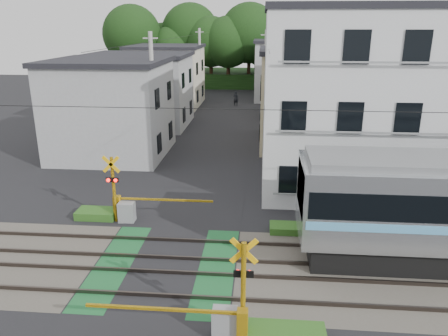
# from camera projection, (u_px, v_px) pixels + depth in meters

# --- Properties ---
(ground) EXTENTS (120.00, 120.00, 0.00)m
(ground) POSITION_uv_depth(u_px,v_px,m) (165.00, 266.00, 15.95)
(ground) COLOR black
(track_bed) EXTENTS (120.00, 120.00, 0.14)m
(track_bed) POSITION_uv_depth(u_px,v_px,m) (165.00, 265.00, 15.94)
(track_bed) COLOR #47423A
(track_bed) RESTS_ON ground
(crossing_signal_near) EXTENTS (4.74, 0.65, 3.09)m
(crossing_signal_near) POSITION_uv_depth(u_px,v_px,m) (228.00, 317.00, 12.06)
(crossing_signal_near) COLOR #FFB90D
(crossing_signal_near) RESTS_ON ground
(crossing_signal_far) EXTENTS (4.74, 0.65, 3.09)m
(crossing_signal_far) POSITION_uv_depth(u_px,v_px,m) (125.00, 206.00, 19.40)
(crossing_signal_far) COLOR #FFB90D
(crossing_signal_far) RESTS_ON ground
(apartment_block) EXTENTS (10.20, 8.36, 9.30)m
(apartment_block) POSITION_uv_depth(u_px,v_px,m) (360.00, 100.00, 22.77)
(apartment_block) COLOR silver
(apartment_block) RESTS_ON ground
(houses_row) EXTENTS (22.07, 31.35, 6.80)m
(houses_row) POSITION_uv_depth(u_px,v_px,m) (228.00, 84.00, 39.43)
(houses_row) COLOR #A2A4A7
(houses_row) RESTS_ON ground
(tree_hill) EXTENTS (40.00, 13.47, 11.22)m
(tree_hill) POSITION_uv_depth(u_px,v_px,m) (235.00, 46.00, 59.34)
(tree_hill) COLOR #173411
(tree_hill) RESTS_ON ground
(catenary) EXTENTS (60.00, 5.04, 7.00)m
(catenary) POSITION_uv_depth(u_px,v_px,m) (340.00, 175.00, 14.33)
(catenary) COLOR #2D2D33
(catenary) RESTS_ON ground
(utility_poles) EXTENTS (7.90, 42.00, 8.00)m
(utility_poles) POSITION_uv_depth(u_px,v_px,m) (210.00, 78.00, 36.51)
(utility_poles) COLOR #A5A5A0
(utility_poles) RESTS_ON ground
(pedestrian) EXTENTS (0.65, 0.51, 1.57)m
(pedestrian) POSITION_uv_depth(u_px,v_px,m) (236.00, 99.00, 46.87)
(pedestrian) COLOR black
(pedestrian) RESTS_ON ground
(weed_patches) EXTENTS (10.25, 8.80, 0.40)m
(weed_patches) POSITION_uv_depth(u_px,v_px,m) (212.00, 265.00, 15.66)
(weed_patches) COLOR #2D5E1E
(weed_patches) RESTS_ON ground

